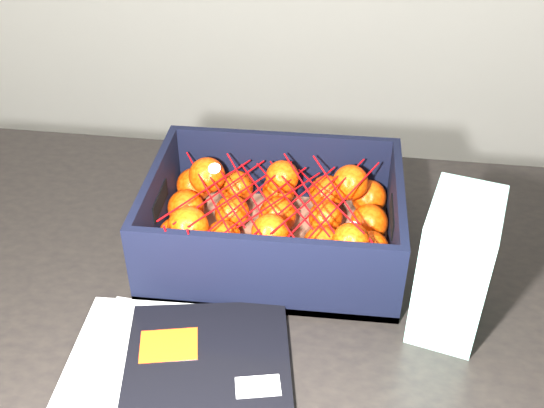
# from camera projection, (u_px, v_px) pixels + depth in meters

# --- Properties ---
(room_shell) EXTENTS (3.54, 3.54, 2.50)m
(room_shell) POSITION_uv_depth(u_px,v_px,m) (456.00, 29.00, 0.46)
(room_shell) COLOR beige
(room_shell) RESTS_ON ground
(table) EXTENTS (1.22, 0.83, 0.75)m
(table) POSITION_uv_depth(u_px,v_px,m) (201.00, 328.00, 1.03)
(table) COLOR black
(table) RESTS_ON ground
(magazine_stack) EXTENTS (0.32, 0.31, 0.02)m
(magazine_stack) POSITION_uv_depth(u_px,v_px,m) (168.00, 385.00, 0.81)
(magazine_stack) COLOR #B9B8B4
(magazine_stack) RESTS_ON table
(produce_crate) EXTENTS (0.38, 0.29, 0.13)m
(produce_crate) POSITION_uv_depth(u_px,v_px,m) (274.00, 228.00, 1.01)
(produce_crate) COLOR brown
(produce_crate) RESTS_ON table
(clementine_heap) EXTENTS (0.36, 0.27, 0.11)m
(clementine_heap) POSITION_uv_depth(u_px,v_px,m) (274.00, 222.00, 1.01)
(clementine_heap) COLOR red
(clementine_heap) RESTS_ON produce_crate
(mesh_net) EXTENTS (0.32, 0.25, 0.09)m
(mesh_net) POSITION_uv_depth(u_px,v_px,m) (270.00, 198.00, 0.97)
(mesh_net) COLOR #B60609
(mesh_net) RESTS_ON clementine_heap
(retail_carton) EXTENTS (0.12, 0.15, 0.20)m
(retail_carton) POSITION_uv_depth(u_px,v_px,m) (455.00, 266.00, 0.86)
(retail_carton) COLOR silver
(retail_carton) RESTS_ON table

